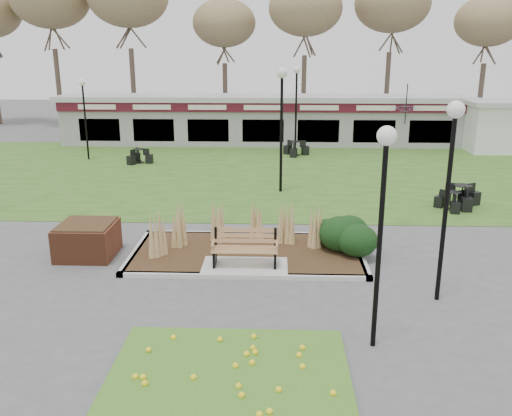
{
  "coord_description": "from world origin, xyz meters",
  "views": [
    {
      "loc": [
        0.78,
        -12.88,
        5.47
      ],
      "look_at": [
        0.22,
        2.0,
        1.14
      ],
      "focal_mm": 38.0,
      "sensor_mm": 36.0,
      "label": 1
    }
  ],
  "objects_px": {
    "park_bench": "(245,247)",
    "lamp_post_near_right": "(451,159)",
    "brick_planter": "(87,239)",
    "bistro_set_b": "(295,151)",
    "service_hut": "(504,125)",
    "patio_umbrella": "(405,121)",
    "lamp_post_far_left": "(84,101)",
    "lamp_post_far_right": "(296,90)",
    "lamp_post_near_left": "(383,190)",
    "bistro_set_c": "(452,204)",
    "lamp_post_mid_right": "(282,103)",
    "bistro_set_d": "(461,199)",
    "food_pavilion": "(264,119)",
    "bistro_set_a": "(139,158)",
    "car_black": "(142,128)"
  },
  "relations": [
    {
      "from": "service_hut",
      "to": "patio_umbrella",
      "type": "bearing_deg",
      "value": 180.0
    },
    {
      "from": "lamp_post_near_right",
      "to": "bistro_set_c",
      "type": "height_order",
      "value": "lamp_post_near_right"
    },
    {
      "from": "bistro_set_a",
      "to": "food_pavilion",
      "type": "bearing_deg",
      "value": 45.51
    },
    {
      "from": "bistro_set_c",
      "to": "bistro_set_d",
      "type": "bearing_deg",
      "value": 42.25
    },
    {
      "from": "bistro_set_c",
      "to": "lamp_post_near_left",
      "type": "bearing_deg",
      "value": -115.02
    },
    {
      "from": "food_pavilion",
      "to": "patio_umbrella",
      "type": "relative_size",
      "value": 9.44
    },
    {
      "from": "bistro_set_a",
      "to": "park_bench",
      "type": "bearing_deg",
      "value": -65.57
    },
    {
      "from": "bistro_set_a",
      "to": "car_black",
      "type": "distance_m",
      "value": 8.6
    },
    {
      "from": "service_hut",
      "to": "bistro_set_d",
      "type": "bearing_deg",
      "value": -117.11
    },
    {
      "from": "bistro_set_c",
      "to": "lamp_post_far_right",
      "type": "bearing_deg",
      "value": 115.28
    },
    {
      "from": "bistro_set_a",
      "to": "patio_umbrella",
      "type": "relative_size",
      "value": 0.52
    },
    {
      "from": "lamp_post_near_left",
      "to": "bistro_set_a",
      "type": "bearing_deg",
      "value": 117.08
    },
    {
      "from": "lamp_post_mid_right",
      "to": "bistro_set_c",
      "type": "relative_size",
      "value": 3.95
    },
    {
      "from": "bistro_set_d",
      "to": "service_hut",
      "type": "bearing_deg",
      "value": 62.89
    },
    {
      "from": "food_pavilion",
      "to": "bistro_set_c",
      "type": "xyz_separation_m",
      "value": [
        7.07,
        -14.06,
        -1.24
      ]
    },
    {
      "from": "bistro_set_d",
      "to": "patio_umbrella",
      "type": "distance_m",
      "value": 11.78
    },
    {
      "from": "lamp_post_mid_right",
      "to": "lamp_post_far_right",
      "type": "relative_size",
      "value": 1.04
    },
    {
      "from": "lamp_post_near_left",
      "to": "bistro_set_d",
      "type": "height_order",
      "value": "lamp_post_near_left"
    },
    {
      "from": "bistro_set_b",
      "to": "bistro_set_c",
      "type": "distance_m",
      "value": 11.48
    },
    {
      "from": "brick_planter",
      "to": "bistro_set_c",
      "type": "xyz_separation_m",
      "value": [
        11.47,
        4.91,
        -0.24
      ]
    },
    {
      "from": "food_pavilion",
      "to": "lamp_post_far_left",
      "type": "distance_m",
      "value": 10.58
    },
    {
      "from": "service_hut",
      "to": "brick_planter",
      "type": "bearing_deg",
      "value": -136.48
    },
    {
      "from": "bistro_set_b",
      "to": "car_black",
      "type": "height_order",
      "value": "car_black"
    },
    {
      "from": "service_hut",
      "to": "lamp_post_near_left",
      "type": "xyz_separation_m",
      "value": [
        -10.82,
        -21.5,
        1.64
      ]
    },
    {
      "from": "brick_planter",
      "to": "bistro_set_b",
      "type": "height_order",
      "value": "brick_planter"
    },
    {
      "from": "bistro_set_d",
      "to": "lamp_post_far_right",
      "type": "bearing_deg",
      "value": 117.97
    },
    {
      "from": "lamp_post_far_right",
      "to": "lamp_post_far_left",
      "type": "xyz_separation_m",
      "value": [
        -10.85,
        -2.37,
        -0.42
      ]
    },
    {
      "from": "brick_planter",
      "to": "bistro_set_b",
      "type": "relative_size",
      "value": 1.06
    },
    {
      "from": "park_bench",
      "to": "brick_planter",
      "type": "xyz_separation_m",
      "value": [
        -4.4,
        0.75,
        -0.11
      ]
    },
    {
      "from": "park_bench",
      "to": "lamp_post_near_right",
      "type": "xyz_separation_m",
      "value": [
        4.49,
        -1.66,
        2.68
      ]
    },
    {
      "from": "bistro_set_c",
      "to": "patio_umbrella",
      "type": "height_order",
      "value": "patio_umbrella"
    },
    {
      "from": "park_bench",
      "to": "lamp_post_near_left",
      "type": "relative_size",
      "value": 0.4
    },
    {
      "from": "bistro_set_b",
      "to": "bistro_set_c",
      "type": "xyz_separation_m",
      "value": [
        5.26,
        -10.21,
        -0.04
      ]
    },
    {
      "from": "bistro_set_b",
      "to": "bistro_set_d",
      "type": "height_order",
      "value": "bistro_set_d"
    },
    {
      "from": "food_pavilion",
      "to": "bistro_set_a",
      "type": "height_order",
      "value": "food_pavilion"
    },
    {
      "from": "lamp_post_mid_right",
      "to": "bistro_set_b",
      "type": "bearing_deg",
      "value": 83.82
    },
    {
      "from": "patio_umbrella",
      "to": "food_pavilion",
      "type": "bearing_deg",
      "value": 166.21
    },
    {
      "from": "lamp_post_near_right",
      "to": "lamp_post_far_left",
      "type": "height_order",
      "value": "lamp_post_near_right"
    },
    {
      "from": "brick_planter",
      "to": "lamp_post_far_left",
      "type": "bearing_deg",
      "value": 108.7
    },
    {
      "from": "lamp_post_near_left",
      "to": "brick_planter",
      "type": "bearing_deg",
      "value": 147.57
    },
    {
      "from": "lamp_post_near_left",
      "to": "lamp_post_mid_right",
      "type": "xyz_separation_m",
      "value": [
        -1.71,
        11.77,
        0.45
      ]
    },
    {
      "from": "brick_planter",
      "to": "park_bench",
      "type": "bearing_deg",
      "value": -9.69
    },
    {
      "from": "food_pavilion",
      "to": "lamp_post_far_right",
      "type": "xyz_separation_m",
      "value": [
        1.83,
        -2.96,
        1.94
      ]
    },
    {
      "from": "bistro_set_a",
      "to": "patio_umbrella",
      "type": "xyz_separation_m",
      "value": [
        14.12,
        4.27,
        1.39
      ]
    },
    {
      "from": "park_bench",
      "to": "bistro_set_d",
      "type": "distance_m",
      "value": 9.65
    },
    {
      "from": "lamp_post_near_left",
      "to": "lamp_post_far_left",
      "type": "relative_size",
      "value": 1.03
    },
    {
      "from": "lamp_post_far_right",
      "to": "lamp_post_far_left",
      "type": "distance_m",
      "value": 11.11
    },
    {
      "from": "food_pavilion",
      "to": "lamp_post_far_right",
      "type": "distance_m",
      "value": 3.99
    },
    {
      "from": "service_hut",
      "to": "bistro_set_b",
      "type": "bearing_deg",
      "value": -170.82
    },
    {
      "from": "lamp_post_near_right",
      "to": "bistro_set_b",
      "type": "height_order",
      "value": "lamp_post_near_right"
    }
  ]
}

